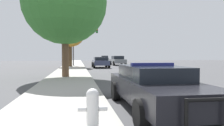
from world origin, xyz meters
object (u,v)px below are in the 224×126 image
at_px(police_car, 154,86).
at_px(car_background_midblock, 101,62).
at_px(fire_hydrant, 93,107).
at_px(tree_sidewalk_near, 65,2).
at_px(car_background_distant, 104,59).
at_px(traffic_light, 83,37).
at_px(car_background_oncoming, 118,60).
at_px(tree_sidewalk_mid, 70,32).

relative_size(police_car, car_background_midblock, 1.23).
distance_m(fire_hydrant, tree_sidewalk_near, 11.77).
xyz_separation_m(police_car, car_background_distant, (4.04, 44.52, 0.05)).
bearing_deg(traffic_light, car_background_oncoming, 26.44).
bearing_deg(fire_hydrant, traffic_light, 88.97).
height_order(police_car, car_background_oncoming, car_background_oncoming).
bearing_deg(car_background_distant, car_background_midblock, -96.64).
distance_m(fire_hydrant, car_background_midblock, 23.00).
distance_m(traffic_light, car_background_midblock, 5.35).
distance_m(fire_hydrant, tree_sidewalk_mid, 24.51).
bearing_deg(tree_sidewalk_mid, police_car, -82.08).
height_order(car_background_distant, tree_sidewalk_near, tree_sidewalk_near).
bearing_deg(car_background_oncoming, tree_sidewalk_near, 67.13).
height_order(police_car, car_background_midblock, police_car).
xyz_separation_m(car_background_oncoming, car_background_midblock, (-3.39, -6.36, -0.03)).
xyz_separation_m(car_background_oncoming, tree_sidewalk_near, (-7.07, -18.43, 4.38)).
relative_size(car_background_distant, tree_sidewalk_mid, 0.65).
bearing_deg(car_background_distant, police_car, -93.57).
distance_m(car_background_distant, tree_sidewalk_mid, 23.55).
height_order(car_background_oncoming, car_background_distant, car_background_oncoming).
bearing_deg(traffic_light, car_background_midblock, -59.82).
xyz_separation_m(fire_hydrant, car_background_oncoming, (5.97, 29.21, 0.21)).
distance_m(car_background_oncoming, tree_sidewalk_near, 20.22).
relative_size(fire_hydrant, traffic_light, 0.14).
bearing_deg(police_car, tree_sidewalk_mid, -82.36).
distance_m(police_car, car_background_distant, 44.71).
bearing_deg(tree_sidewalk_mid, car_background_midblock, -19.14).
xyz_separation_m(car_background_oncoming, car_background_distant, (0.01, 17.06, -0.01)).
height_order(police_car, fire_hydrant, police_car).
bearing_deg(traffic_light, tree_sidewalk_mid, -125.50).
xyz_separation_m(fire_hydrant, car_background_distant, (5.98, 46.27, 0.19)).
height_order(car_background_distant, tree_sidewalk_mid, tree_sidewalk_mid).
xyz_separation_m(fire_hydrant, tree_sidewalk_mid, (-1.18, 24.16, 3.98)).
bearing_deg(car_background_midblock, fire_hydrant, -96.57).
height_order(car_background_midblock, tree_sidewalk_mid, tree_sidewalk_mid).
height_order(fire_hydrant, tree_sidewalk_mid, tree_sidewalk_mid).
bearing_deg(car_background_oncoming, fire_hydrant, 76.56).
bearing_deg(tree_sidewalk_near, car_background_distant, 78.72).
height_order(car_background_oncoming, tree_sidewalk_near, tree_sidewalk_near).
distance_m(car_background_oncoming, tree_sidewalk_mid, 9.53).
bearing_deg(police_car, tree_sidewalk_near, -71.70).
distance_m(police_car, car_background_midblock, 21.11).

